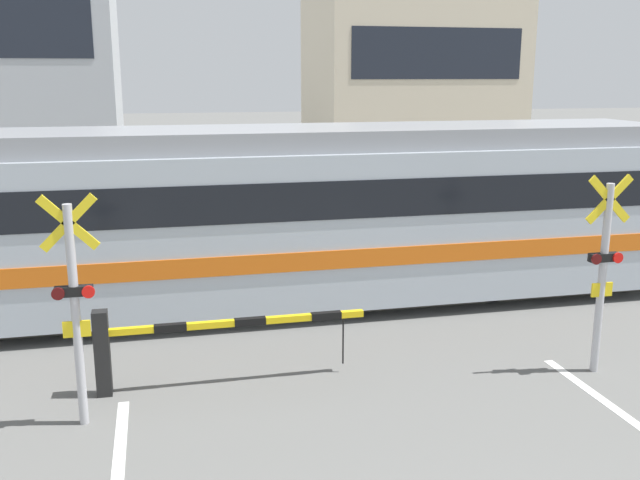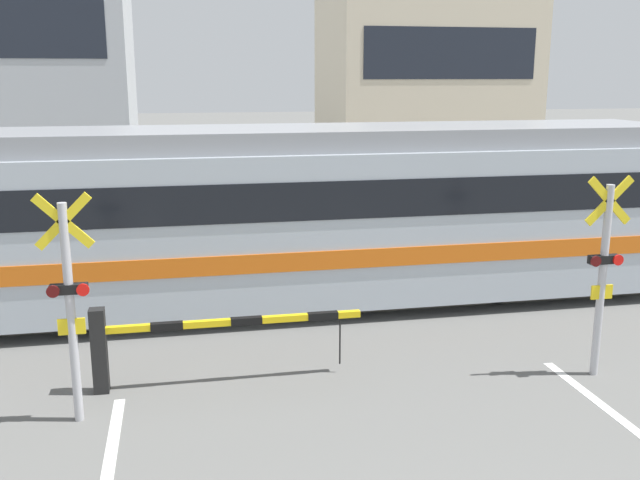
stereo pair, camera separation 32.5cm
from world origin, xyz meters
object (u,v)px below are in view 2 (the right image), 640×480
(commuter_train, at_px, (185,216))
(crossing_barrier_near, at_px, (167,337))
(crossing_signal_left, at_px, (70,299))
(crossing_signal_right, at_px, (603,268))
(crossing_barrier_far, at_px, (381,226))

(commuter_train, relative_size, crossing_barrier_near, 4.95)
(crossing_signal_left, distance_m, crossing_signal_right, 7.06)
(crossing_barrier_near, relative_size, crossing_signal_right, 1.29)
(crossing_barrier_far, xyz_separation_m, crossing_signal_right, (1.09, -7.18, 0.85))
(crossing_barrier_near, height_order, crossing_signal_right, crossing_signal_right)
(commuter_train, bearing_deg, crossing_barrier_near, -96.02)
(crossing_barrier_far, bearing_deg, crossing_barrier_near, -127.30)
(commuter_train, relative_size, crossing_signal_left, 6.38)
(crossing_barrier_far, bearing_deg, commuter_train, -145.24)
(commuter_train, bearing_deg, crossing_barrier_far, 34.76)
(crossing_barrier_near, distance_m, crossing_signal_right, 6.08)
(crossing_signal_left, bearing_deg, crossing_barrier_far, 50.27)
(commuter_train, height_order, crossing_barrier_far, commuter_train)
(crossing_barrier_near, height_order, crossing_barrier_far, same)
(commuter_train, distance_m, crossing_signal_right, 6.93)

